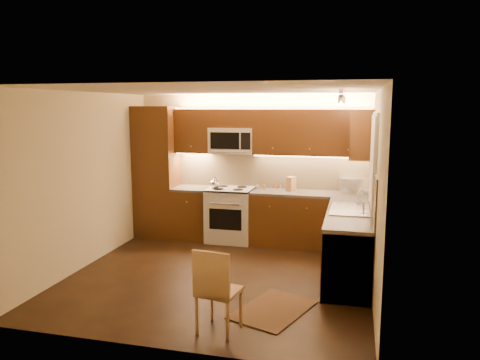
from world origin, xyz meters
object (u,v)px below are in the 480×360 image
(microwave, at_px, (232,141))
(knife_block, at_px, (291,184))
(kettle, at_px, (215,183))
(toaster_oven, at_px, (353,185))
(sink, at_px, (350,204))
(stove, at_px, (230,214))
(soap_bottle, at_px, (360,195))
(dining_chair, at_px, (219,289))

(microwave, bearing_deg, knife_block, -1.88)
(kettle, relative_size, toaster_oven, 0.49)
(sink, height_order, kettle, kettle)
(stove, distance_m, toaster_oven, 2.11)
(microwave, relative_size, knife_block, 3.19)
(knife_block, bearing_deg, kettle, -149.30)
(toaster_oven, bearing_deg, knife_block, 171.47)
(toaster_oven, bearing_deg, kettle, 174.60)
(knife_block, xyz_separation_m, soap_bottle, (1.11, -0.68, -0.02))
(dining_chair, bearing_deg, toaster_oven, 78.12)
(kettle, height_order, knife_block, knife_block)
(toaster_oven, bearing_deg, dining_chair, -123.44)
(kettle, height_order, toaster_oven, toaster_oven)
(dining_chair, bearing_deg, stove, 112.13)
(dining_chair, bearing_deg, microwave, 111.62)
(knife_block, bearing_deg, sink, -30.29)
(sink, bearing_deg, microwave, 147.79)
(knife_block, distance_m, dining_chair, 3.35)
(microwave, distance_m, sink, 2.48)
(soap_bottle, xyz_separation_m, dining_chair, (-1.39, -2.61, -0.55))
(kettle, distance_m, soap_bottle, 2.42)
(kettle, bearing_deg, microwave, 40.83)
(stove, height_order, knife_block, knife_block)
(microwave, height_order, toaster_oven, microwave)
(sink, distance_m, soap_bottle, 0.57)
(kettle, bearing_deg, sink, -29.03)
(kettle, bearing_deg, soap_bottle, -15.76)
(sink, relative_size, knife_block, 3.61)
(microwave, relative_size, sink, 0.88)
(kettle, bearing_deg, stove, 20.12)
(sink, relative_size, kettle, 4.17)
(sink, xyz_separation_m, kettle, (-2.24, 1.01, 0.05))
(toaster_oven, bearing_deg, sink, -103.65)
(toaster_oven, bearing_deg, stove, 172.31)
(knife_block, relative_size, soap_bottle, 1.18)
(stove, relative_size, knife_block, 3.86)
(knife_block, relative_size, dining_chair, 0.27)
(soap_bottle, bearing_deg, dining_chair, -117.81)
(microwave, bearing_deg, sink, -32.21)
(microwave, distance_m, knife_block, 1.24)
(stove, height_order, soap_bottle, soap_bottle)
(stove, distance_m, soap_bottle, 2.27)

